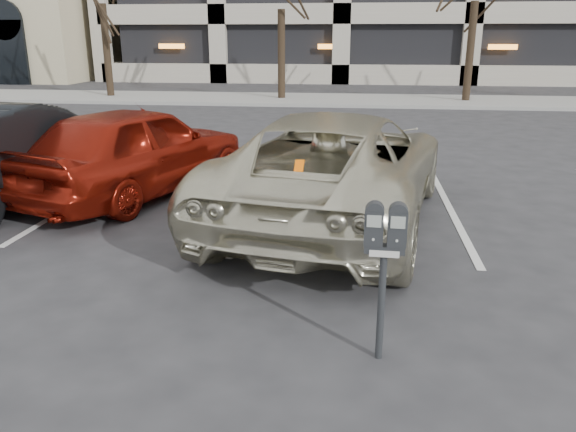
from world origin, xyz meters
TOP-DOWN VIEW (x-y plane):
  - ground at (0.00, 0.00)m, footprint 140.00×140.00m
  - sidewalk at (0.00, 16.00)m, footprint 80.00×4.00m
  - stall_lines at (-1.40, 2.30)m, footprint 16.90×5.20m
  - parking_meter at (0.24, -2.17)m, footprint 0.32×0.14m
  - suv_silver at (-0.26, 1.30)m, footprint 3.39×5.72m
  - car_red at (-3.43, 2.23)m, footprint 3.03×4.57m
  - car_dark at (-5.19, 1.64)m, footprint 2.31×4.81m

SIDE VIEW (x-z plane):
  - ground at x=0.00m, z-range 0.00..0.00m
  - stall_lines at x=-1.40m, z-range 0.00..0.01m
  - sidewalk at x=0.00m, z-range 0.00..0.12m
  - car_red at x=-3.43m, z-range 0.00..1.44m
  - suv_silver at x=-0.26m, z-range 0.00..1.49m
  - car_dark at x=-5.19m, z-range 0.00..1.52m
  - parking_meter at x=0.24m, z-range 0.33..1.58m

